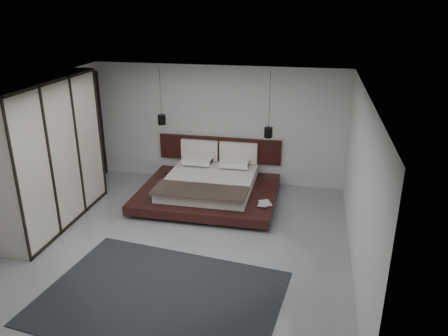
% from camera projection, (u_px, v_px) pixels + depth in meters
% --- Properties ---
extents(floor, '(6.00, 6.00, 0.00)m').
position_uv_depth(floor, '(184.00, 240.00, 8.12)').
color(floor, gray).
rests_on(floor, ground).
extents(ceiling, '(6.00, 6.00, 0.00)m').
position_uv_depth(ceiling, '(179.00, 90.00, 7.11)').
color(ceiling, white).
rests_on(ceiling, wall_back).
extents(wall_back, '(6.00, 0.00, 6.00)m').
position_uv_depth(wall_back, '(218.00, 125.00, 10.36)').
color(wall_back, beige).
rests_on(wall_back, floor).
extents(wall_front, '(6.00, 0.00, 6.00)m').
position_uv_depth(wall_front, '(103.00, 265.00, 4.88)').
color(wall_front, beige).
rests_on(wall_front, floor).
extents(wall_left, '(0.00, 6.00, 6.00)m').
position_uv_depth(wall_left, '(28.00, 158.00, 8.19)').
color(wall_left, beige).
rests_on(wall_left, floor).
extents(wall_right, '(0.00, 6.00, 6.00)m').
position_uv_depth(wall_right, '(360.00, 184.00, 7.05)').
color(wall_right, beige).
rests_on(wall_right, floor).
extents(lattice_screen, '(0.05, 0.90, 2.60)m').
position_uv_depth(lattice_screen, '(93.00, 128.00, 10.45)').
color(lattice_screen, black).
rests_on(lattice_screen, floor).
extents(bed, '(2.97, 2.47, 1.11)m').
position_uv_depth(bed, '(210.00, 185.00, 9.74)').
color(bed, black).
rests_on(bed, floor).
extents(book_lower, '(0.32, 0.36, 0.03)m').
position_uv_depth(book_lower, '(260.00, 204.00, 8.89)').
color(book_lower, '#99724C').
rests_on(book_lower, bed).
extents(book_upper, '(0.23, 0.29, 0.02)m').
position_uv_depth(book_upper, '(259.00, 203.00, 8.86)').
color(book_upper, '#99724C').
rests_on(book_upper, book_lower).
extents(pendant_left, '(0.18, 0.18, 1.29)m').
position_uv_depth(pendant_left, '(162.00, 120.00, 9.94)').
color(pendant_left, black).
rests_on(pendant_left, ceiling).
extents(pendant_right, '(0.18, 0.18, 1.45)m').
position_uv_depth(pendant_right, '(268.00, 132.00, 9.54)').
color(pendant_right, black).
rests_on(pendant_right, ceiling).
extents(wardrobe, '(0.68, 2.91, 2.86)m').
position_uv_depth(wardrobe, '(49.00, 154.00, 8.31)').
color(wardrobe, beige).
rests_on(wardrobe, floor).
extents(rug, '(3.79, 2.92, 0.02)m').
position_uv_depth(rug, '(161.00, 297.00, 6.54)').
color(rug, black).
rests_on(rug, floor).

